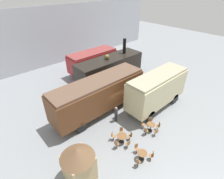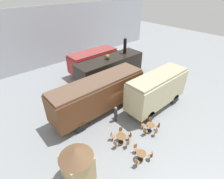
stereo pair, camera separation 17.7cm
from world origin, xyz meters
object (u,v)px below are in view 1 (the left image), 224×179
at_px(cafe_table_far, 151,126).
at_px(cafe_chair_0, 113,136).
at_px(streamlined_locomotive, 96,59).
at_px(cafe_table_near, 122,137).
at_px(visitor_person, 116,113).
at_px(passenger_coach_vintage, 157,89).
at_px(cafe_table_mid, 142,154).
at_px(steam_locomotive, 110,68).
at_px(ticket_kiosk, 78,163).
at_px(passenger_coach_wooden, 99,93).

relative_size(cafe_table_far, cafe_chair_0, 0.89).
xyz_separation_m(streamlined_locomotive, cafe_table_near, (-6.88, -12.47, -1.43)).
relative_size(cafe_chair_0, visitor_person, 0.50).
xyz_separation_m(passenger_coach_vintage, cafe_table_near, (-6.23, -1.15, -1.78)).
xyz_separation_m(passenger_coach_vintage, cafe_table_mid, (-6.28, -3.44, -1.81)).
distance_m(steam_locomotive, ticket_kiosk, 14.07).
height_order(streamlined_locomotive, cafe_table_mid, streamlined_locomotive).
distance_m(cafe_table_near, cafe_table_mid, 2.29).
xyz_separation_m(passenger_coach_vintage, visitor_person, (-4.76, 1.16, -1.42)).
height_order(steam_locomotive, cafe_chair_0, steam_locomotive).
bearing_deg(visitor_person, cafe_table_far, -64.70).
xyz_separation_m(cafe_table_far, cafe_chair_0, (-3.37, 1.52, -0.07)).
bearing_deg(cafe_table_near, passenger_coach_wooden, 74.97).
height_order(cafe_table_near, ticket_kiosk, ticket_kiosk).
bearing_deg(ticket_kiosk, steam_locomotive, 39.90).
distance_m(cafe_table_near, ticket_kiosk, 4.61).
distance_m(cafe_table_near, cafe_table_far, 3.07).
bearing_deg(cafe_table_far, cafe_chair_0, 155.69).
height_order(passenger_coach_wooden, cafe_table_mid, passenger_coach_wooden).
distance_m(streamlined_locomotive, cafe_table_mid, 16.37).
bearing_deg(passenger_coach_wooden, ticket_kiosk, -138.99).
xyz_separation_m(cafe_table_mid, cafe_table_far, (3.00, 1.46, 0.04)).
relative_size(cafe_table_near, cafe_table_mid, 1.14).
xyz_separation_m(streamlined_locomotive, cafe_table_far, (-3.93, -13.30, -1.43)).
height_order(steam_locomotive, passenger_coach_vintage, steam_locomotive).
xyz_separation_m(passenger_coach_wooden, ticket_kiosk, (-5.70, -4.96, -0.59)).
xyz_separation_m(streamlined_locomotive, ticket_kiosk, (-11.34, -12.81, -0.34)).
distance_m(streamlined_locomotive, ticket_kiosk, 17.11).
bearing_deg(passenger_coach_wooden, cafe_table_far, -72.54).
bearing_deg(cafe_table_near, cafe_chair_0, 120.75).
bearing_deg(ticket_kiosk, streamlined_locomotive, 48.47).
xyz_separation_m(cafe_table_mid, cafe_chair_0, (-0.37, 2.99, -0.04)).
height_order(cafe_chair_0, ticket_kiosk, ticket_kiosk).
bearing_deg(cafe_table_far, steam_locomotive, 70.49).
height_order(steam_locomotive, cafe_table_mid, steam_locomotive).
bearing_deg(cafe_chair_0, cafe_table_far, 34.94).
relative_size(passenger_coach_wooden, cafe_table_far, 13.30).
xyz_separation_m(visitor_person, ticket_kiosk, (-5.93, -2.65, 0.73)).
xyz_separation_m(steam_locomotive, passenger_coach_vintage, (-0.09, -7.53, 0.22)).
relative_size(cafe_table_mid, cafe_table_far, 1.00).
xyz_separation_m(cafe_table_mid, visitor_person, (1.52, 4.60, 0.40)).
bearing_deg(cafe_table_far, streamlined_locomotive, 73.55).
bearing_deg(streamlined_locomotive, cafe_table_far, -106.45).
xyz_separation_m(streamlined_locomotive, cafe_table_mid, (-6.93, -14.76, -1.46)).
relative_size(passenger_coach_wooden, visitor_person, 5.95).
relative_size(streamlined_locomotive, passenger_coach_wooden, 0.86).
height_order(streamlined_locomotive, ticket_kiosk, streamlined_locomotive).
relative_size(passenger_coach_vintage, visitor_person, 4.27).
distance_m(steam_locomotive, cafe_table_mid, 12.78).
bearing_deg(cafe_table_mid, cafe_table_far, 26.00).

